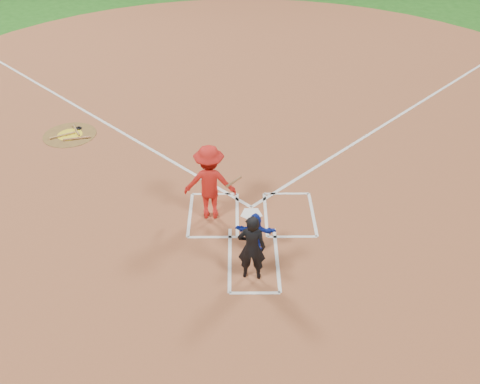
{
  "coord_description": "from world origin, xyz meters",
  "views": [
    {
      "loc": [
        -0.39,
        -10.98,
        8.44
      ],
      "look_at": [
        -0.3,
        -0.4,
        1.0
      ],
      "focal_mm": 40.0,
      "sensor_mm": 36.0,
      "label": 1
    }
  ],
  "objects_px": {
    "home_plate": "(251,214)",
    "batter_at_plate": "(210,183)",
    "catcher": "(255,233)",
    "on_deck_circle": "(70,135)",
    "umpire": "(252,248)"
  },
  "relations": [
    {
      "from": "on_deck_circle",
      "to": "catcher",
      "type": "height_order",
      "value": "catcher"
    },
    {
      "from": "catcher",
      "to": "batter_at_plate",
      "type": "xyz_separation_m",
      "value": [
        -1.09,
        1.37,
        0.49
      ]
    },
    {
      "from": "on_deck_circle",
      "to": "umpire",
      "type": "relative_size",
      "value": 1.02
    },
    {
      "from": "home_plate",
      "to": "on_deck_circle",
      "type": "relative_size",
      "value": 0.35
    },
    {
      "from": "home_plate",
      "to": "on_deck_circle",
      "type": "distance_m",
      "value": 7.18
    },
    {
      "from": "home_plate",
      "to": "batter_at_plate",
      "type": "distance_m",
      "value": 1.45
    },
    {
      "from": "home_plate",
      "to": "on_deck_circle",
      "type": "height_order",
      "value": "home_plate"
    },
    {
      "from": "umpire",
      "to": "batter_at_plate",
      "type": "bearing_deg",
      "value": -60.83
    },
    {
      "from": "batter_at_plate",
      "to": "umpire",
      "type": "bearing_deg",
      "value": -66.33
    },
    {
      "from": "catcher",
      "to": "on_deck_circle",
      "type": "bearing_deg",
      "value": -36.72
    },
    {
      "from": "on_deck_circle",
      "to": "batter_at_plate",
      "type": "height_order",
      "value": "batter_at_plate"
    },
    {
      "from": "umpire",
      "to": "home_plate",
      "type": "bearing_deg",
      "value": -86.12
    },
    {
      "from": "on_deck_circle",
      "to": "catcher",
      "type": "relative_size",
      "value": 1.62
    },
    {
      "from": "catcher",
      "to": "batter_at_plate",
      "type": "bearing_deg",
      "value": -44.02
    },
    {
      "from": "on_deck_circle",
      "to": "home_plate",
      "type": "bearing_deg",
      "value": -36.47
    }
  ]
}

